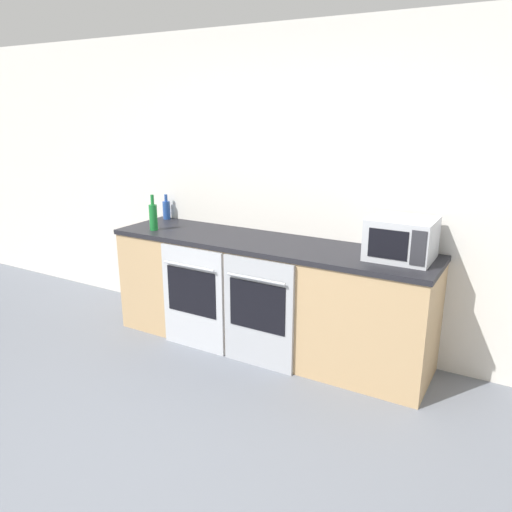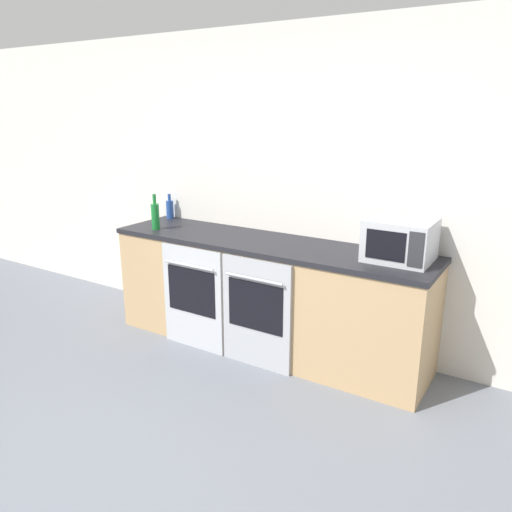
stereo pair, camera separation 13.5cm
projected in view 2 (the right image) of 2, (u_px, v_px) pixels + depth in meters
name	position (u px, v px, depth m)	size (l,w,h in m)	color
ground_plane	(92.00, 477.00, 2.76)	(16.00, 16.00, 0.00)	slate
wall_back	(288.00, 189.00, 4.19)	(10.00, 0.06, 2.60)	silver
counter_back	(266.00, 295.00, 4.14)	(2.72, 0.66, 0.93)	tan
oven_left	(193.00, 298.00, 4.13)	(0.60, 0.06, 0.88)	#B7BABF
oven_right	(256.00, 313.00, 3.82)	(0.60, 0.06, 0.88)	#A8AAAF
microwave	(400.00, 240.00, 3.48)	(0.45, 0.40, 0.29)	#B7BABF
bottle_green	(155.00, 216.00, 4.37)	(0.07, 0.07, 0.31)	#19722D
bottle_blue	(170.00, 209.00, 4.82)	(0.07, 0.07, 0.24)	#234793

